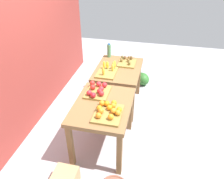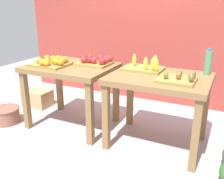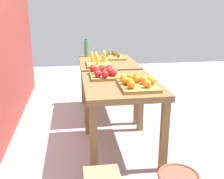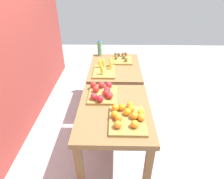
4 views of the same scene
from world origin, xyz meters
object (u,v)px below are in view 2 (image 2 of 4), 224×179
Objects in this scene: water_bottle at (208,62)px; cardboard_produce_box at (38,98)px; banana_crate at (145,67)px; apple_bin at (95,61)px; display_table_right at (159,87)px; orange_bin at (52,62)px; kiwi_bin at (179,79)px; display_table_left at (71,75)px; wicker_basket at (6,115)px.

cardboard_produce_box is at bearing 179.44° from water_bottle.
apple_bin is at bearing -179.84° from banana_crate.
display_table_right is 0.57m from water_bottle.
water_bottle is at bearing 13.18° from orange_bin.
banana_crate is at bearing 144.94° from display_table_right.
water_bottle is 2.55m from cardboard_produce_box.
orange_bin is 1.04× the size of banana_crate.
orange_bin is 1.26× the size of kiwi_bin.
orange_bin reaches higher than display_table_right.
display_table_left is 0.93m from banana_crate.
display_table_left is 2.60× the size of cardboard_produce_box.
cardboard_produce_box is (-0.03, 0.65, 0.01)m from wicker_basket.
water_bottle is at bearing 11.08° from banana_crate.
banana_crate is at bearing 14.41° from orange_bin.
display_table_left is 2.50× the size of apple_bin.
cardboard_produce_box is (-1.77, 0.15, -0.72)m from banana_crate.
banana_crate is at bearing -168.92° from water_bottle.
cardboard_produce_box is (-1.12, 0.15, -0.72)m from apple_bin.
apple_bin reaches higher than wicker_basket.
cardboard_produce_box is (-2.20, 0.42, -0.70)m from kiwi_bin.
banana_crate is at bearing 16.01° from wicker_basket.
banana_crate is 1.22× the size of wicker_basket.
cardboard_produce_box is (-0.86, 0.30, -0.56)m from display_table_left.
display_table_right is 2.27× the size of orange_bin.
apple_bin is 1.15× the size of wicker_basket.
display_table_right is 0.31m from banana_crate.
wicker_basket is (-1.09, -0.50, -0.73)m from apple_bin.
banana_crate reaches higher than cardboard_produce_box.
display_table_right is at bearing 10.16° from wicker_basket.
wicker_basket is 0.90× the size of cardboard_produce_box.
kiwi_bin is at bearing 6.11° from wicker_basket.
apple_bin is (-0.86, 0.15, 0.16)m from display_table_right.
banana_crate is at bearing -4.87° from cardboard_produce_box.
orange_bin is at bearing -174.26° from display_table_right.
display_table_right is 2.60× the size of cardboard_produce_box.
cardboard_produce_box is at bearing 171.39° from display_table_right.
banana_crate is 0.67m from water_bottle.
wicker_basket is (-0.83, -0.35, -0.57)m from display_table_left.
water_bottle is (0.44, 0.28, 0.25)m from display_table_right.
water_bottle reaches higher than display_table_right.
orange_bin is at bearing -32.43° from cardboard_produce_box.
banana_crate is (1.09, 0.28, -0.00)m from orange_bin.
display_table_left and display_table_right have the same top height.
display_table_left is at bearing -169.93° from water_bottle.
display_table_left is 0.28m from orange_bin.
display_table_right is (1.12, 0.00, 0.00)m from display_table_left.
apple_bin is 1.34m from cardboard_produce_box.
kiwi_bin reaches higher than wicker_basket.
wicker_basket is at bearing -157.21° from display_table_left.
orange_bin is 1.00m from wicker_basket.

